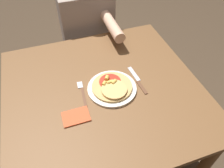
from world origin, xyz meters
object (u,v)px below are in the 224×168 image
dining_table (104,101)px  pizza (112,87)px  person_diner (88,30)px  knife (138,80)px  plate (112,88)px  fork (82,92)px

dining_table → pizza: pizza is taller
dining_table → person_diner: (0.09, 0.68, 0.04)m
pizza → person_diner: 0.71m
knife → person_diner: 0.70m
plate → pizza: bearing=-96.4°
plate → knife: size_ratio=1.18×
fork → person_diner: bearing=73.5°
pizza → knife: 0.16m
plate → knife: plate is taller
dining_table → person_diner: size_ratio=0.90×
plate → fork: bearing=168.8°
pizza → person_diner: size_ratio=0.19×
knife → person_diner: size_ratio=0.19×
knife → person_diner: person_diner is taller
plate → person_diner: 0.70m
plate → pizza: size_ratio=1.22×
plate → pizza: pizza is taller
knife → plate: bearing=-175.1°
dining_table → knife: (0.20, -0.00, 0.11)m
fork → person_diner: 0.70m
pizza → dining_table: bearing=152.7°
knife → person_diner: bearing=99.3°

